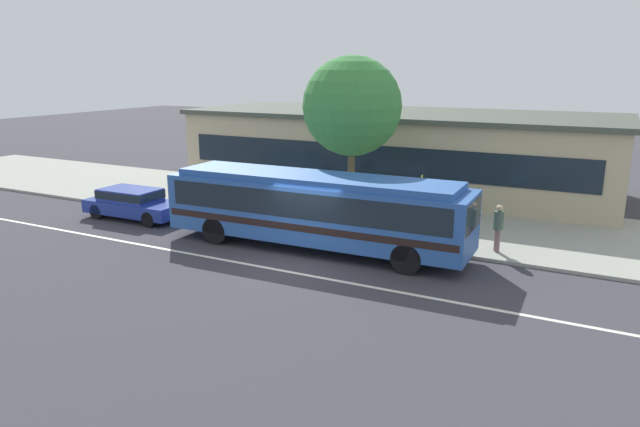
# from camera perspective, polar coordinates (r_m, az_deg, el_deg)

# --- Properties ---
(ground_plane) EXTENTS (120.00, 120.00, 0.00)m
(ground_plane) POSITION_cam_1_polar(r_m,az_deg,el_deg) (19.10, -2.22, -5.02)
(ground_plane) COLOR #39373E
(sidewalk_slab) EXTENTS (60.00, 8.00, 0.12)m
(sidewalk_slab) POSITION_cam_1_polar(r_m,az_deg,el_deg) (25.24, 5.74, -0.11)
(sidewalk_slab) COLOR #999B90
(sidewalk_slab) RESTS_ON ground_plane
(lane_stripe_center) EXTENTS (56.00, 0.16, 0.01)m
(lane_stripe_center) POSITION_cam_1_polar(r_m,az_deg,el_deg) (18.45, -3.44, -5.73)
(lane_stripe_center) COLOR silver
(lane_stripe_center) RESTS_ON ground_plane
(transit_bus) EXTENTS (11.11, 2.74, 2.68)m
(transit_bus) POSITION_cam_1_polar(r_m,az_deg,el_deg) (20.26, -0.48, 0.74)
(transit_bus) COLOR #2B58A7
(transit_bus) RESTS_ON ground_plane
(sedan_behind_bus) EXTENTS (4.43, 1.84, 1.29)m
(sedan_behind_bus) POSITION_cam_1_polar(r_m,az_deg,el_deg) (25.83, -18.05, 1.09)
(sedan_behind_bus) COLOR navy
(sedan_behind_bus) RESTS_ON ground_plane
(pedestrian_waiting_near_sign) EXTENTS (0.46, 0.46, 1.66)m
(pedestrian_waiting_near_sign) POSITION_cam_1_polar(r_m,az_deg,el_deg) (20.60, 17.28, -1.06)
(pedestrian_waiting_near_sign) COLOR #7A5D5D
(pedestrian_waiting_near_sign) RESTS_ON sidewalk_slab
(bus_stop_sign) EXTENTS (0.15, 0.44, 2.48)m
(bus_stop_sign) POSITION_cam_1_polar(r_m,az_deg,el_deg) (20.77, 9.98, 1.28)
(bus_stop_sign) COLOR gray
(bus_stop_sign) RESTS_ON sidewalk_slab
(street_tree_near_stop) EXTENTS (4.06, 4.06, 6.69)m
(street_tree_near_stop) POSITION_cam_1_polar(r_m,az_deg,el_deg) (23.80, 3.21, 10.57)
(street_tree_near_stop) COLOR brown
(street_tree_near_stop) RESTS_ON sidewalk_slab
(station_building) EXTENTS (22.07, 8.41, 4.08)m
(station_building) POSITION_cam_1_polar(r_m,az_deg,el_deg) (30.81, 7.71, 6.23)
(station_building) COLOR tan
(station_building) RESTS_ON ground_plane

